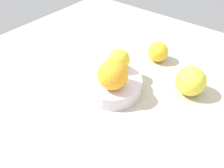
# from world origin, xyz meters

# --- Properties ---
(ground_plane) EXTENTS (1.10, 1.10, 0.02)m
(ground_plane) POSITION_xyz_m (0.00, 0.00, -0.01)
(ground_plane) COLOR #BCB29E
(fruit_bowl) EXTENTS (0.17, 0.17, 0.04)m
(fruit_bowl) POSITION_xyz_m (0.00, 0.00, 0.02)
(fruit_bowl) COLOR silver
(fruit_bowl) RESTS_ON ground_plane
(orange_in_bowl_0) EXTENTS (0.08, 0.08, 0.08)m
(orange_in_bowl_0) POSITION_xyz_m (-0.02, -0.02, 0.08)
(orange_in_bowl_0) COLOR #F9A823
(orange_in_bowl_0) RESTS_ON fruit_bowl
(orange_in_bowl_1) EXTENTS (0.06, 0.06, 0.06)m
(orange_in_bowl_1) POSITION_xyz_m (0.05, 0.02, 0.07)
(orange_in_bowl_1) COLOR yellow
(orange_in_bowl_1) RESTS_ON fruit_bowl
(orange_loose_0) EXTENTS (0.07, 0.07, 0.07)m
(orange_loose_0) POSITION_xyz_m (0.22, -0.02, 0.03)
(orange_loose_0) COLOR yellow
(orange_loose_0) RESTS_ON ground_plane
(orange_loose_1) EXTENTS (0.08, 0.08, 0.08)m
(orange_loose_1) POSITION_xyz_m (0.13, -0.18, 0.04)
(orange_loose_1) COLOR yellow
(orange_loose_1) RESTS_ON ground_plane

